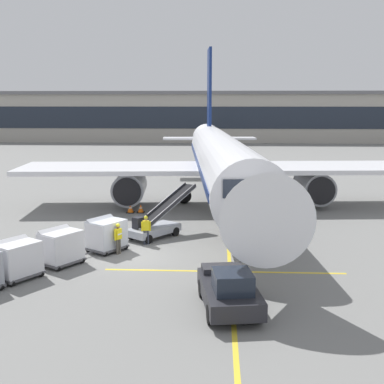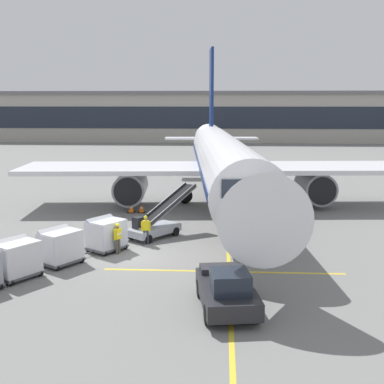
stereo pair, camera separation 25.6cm
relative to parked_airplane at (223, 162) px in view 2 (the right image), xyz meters
name	(u,v)px [view 2 (the right image)]	position (x,y,z in m)	size (l,w,h in m)	color
ground_plane	(131,256)	(-4.98, -14.12, -3.59)	(600.00, 600.00, 0.00)	slate
parked_airplane	(223,162)	(0.00, 0.00, 0.00)	(32.83, 43.16, 14.23)	white
belt_loader	(156,223)	(-4.13, -10.03, -2.72)	(4.22, 4.95, 3.05)	#A3A8B2
baggage_cart_lead	(106,233)	(-6.60, -13.17, -2.59)	(2.43, 2.72, 1.91)	#515156
baggage_cart_second	(60,246)	(-8.42, -15.70, -2.59)	(2.43, 2.72, 1.91)	#515156
baggage_cart_third	(16,258)	(-9.84, -17.86, -2.59)	(2.43, 2.72, 1.91)	#515156
pushback_tug	(227,290)	(0.20, -20.96, -2.77)	(2.74, 4.67, 1.83)	#232328
ground_crew_by_loader	(98,236)	(-6.90, -13.77, -2.60)	(0.40, 0.50, 1.74)	#333847
ground_crew_by_carts	(118,236)	(-5.79, -13.73, -2.60)	(0.40, 0.50, 1.74)	#514C42
ground_crew_marshaller	(146,228)	(-4.52, -11.76, -2.60)	(0.56, 0.32, 1.74)	#333847
safety_cone_engine_keepout	(142,208)	(-6.18, -3.14, -3.28)	(0.56, 0.56, 0.64)	black
safety_cone_wingtip	(131,208)	(-6.96, -3.22, -3.27)	(0.60, 0.60, 0.68)	black
apron_guidance_line_lead_in	(227,207)	(0.35, -0.75, -3.59)	(0.20, 110.00, 0.01)	yellow
apron_guidance_line_stop_bar	(223,272)	(0.06, -16.37, -3.59)	(12.00, 0.20, 0.01)	yellow
terminal_building	(178,116)	(-10.04, 73.24, 1.71)	(146.04, 19.02, 10.71)	#A8A399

